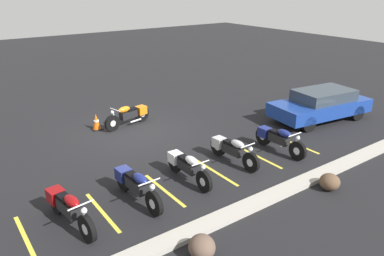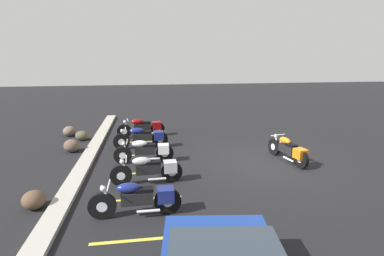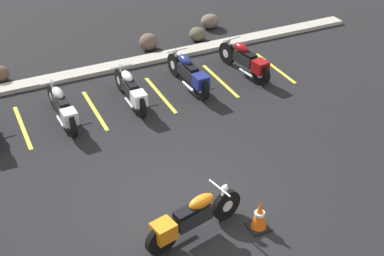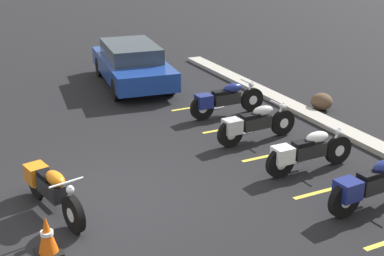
{
  "view_description": "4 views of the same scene",
  "coord_description": "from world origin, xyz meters",
  "px_view_note": "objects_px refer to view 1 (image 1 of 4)",
  "views": [
    {
      "loc": [
        6.06,
        12.23,
        5.47
      ],
      "look_at": [
        -0.71,
        2.75,
        0.9
      ],
      "focal_mm": 35.0,
      "sensor_mm": 36.0,
      "label": 1
    },
    {
      "loc": [
        -9.75,
        4.08,
        3.74
      ],
      "look_at": [
        1.28,
        2.45,
        1.03
      ],
      "focal_mm": 28.0,
      "sensor_mm": 36.0,
      "label": 2
    },
    {
      "loc": [
        -3.28,
        -7.41,
        7.29
      ],
      "look_at": [
        0.97,
        1.47,
        0.74
      ],
      "focal_mm": 50.0,
      "sensor_mm": 36.0,
      "label": 3
    },
    {
      "loc": [
        8.42,
        -2.32,
        4.8
      ],
      "look_at": [
        -0.47,
        2.07,
        0.98
      ],
      "focal_mm": 50.0,
      "sensor_mm": 36.0,
      "label": 4
    }
  ],
  "objects_px": {
    "parked_bike_3": "(135,184)",
    "landscape_rock_2": "(330,182)",
    "car_blue": "(321,104)",
    "parked_bike_1": "(232,149)",
    "motorcycle_orange_featured": "(130,115)",
    "parked_bike_0": "(278,139)",
    "traffic_cone": "(96,122)",
    "parked_bike_2": "(187,166)",
    "landscape_rock_0": "(202,247)",
    "parked_bike_4": "(68,207)"
  },
  "relations": [
    {
      "from": "traffic_cone",
      "to": "landscape_rock_0",
      "type": "bearing_deg",
      "value": 82.78
    },
    {
      "from": "parked_bike_0",
      "to": "car_blue",
      "type": "distance_m",
      "value": 4.01
    },
    {
      "from": "parked_bike_3",
      "to": "car_blue",
      "type": "distance_m",
      "value": 9.33
    },
    {
      "from": "car_blue",
      "to": "parked_bike_4",
      "type": "bearing_deg",
      "value": 13.06
    },
    {
      "from": "parked_bike_2",
      "to": "car_blue",
      "type": "relative_size",
      "value": 0.47
    },
    {
      "from": "motorcycle_orange_featured",
      "to": "parked_bike_0",
      "type": "bearing_deg",
      "value": 108.15
    },
    {
      "from": "parked_bike_4",
      "to": "car_blue",
      "type": "height_order",
      "value": "car_blue"
    },
    {
      "from": "parked_bike_1",
      "to": "parked_bike_4",
      "type": "distance_m",
      "value": 5.38
    },
    {
      "from": "parked_bike_1",
      "to": "traffic_cone",
      "type": "relative_size",
      "value": 3.31
    },
    {
      "from": "parked_bike_3",
      "to": "landscape_rock_2",
      "type": "xyz_separation_m",
      "value": [
        -4.68,
        2.67,
        -0.23
      ]
    },
    {
      "from": "landscape_rock_0",
      "to": "landscape_rock_2",
      "type": "relative_size",
      "value": 1.07
    },
    {
      "from": "parked_bike_1",
      "to": "car_blue",
      "type": "distance_m",
      "value": 5.76
    },
    {
      "from": "parked_bike_0",
      "to": "parked_bike_3",
      "type": "xyz_separation_m",
      "value": [
        5.42,
        -0.03,
        0.01
      ]
    },
    {
      "from": "parked_bike_2",
      "to": "traffic_cone",
      "type": "height_order",
      "value": "parked_bike_2"
    },
    {
      "from": "parked_bike_1",
      "to": "parked_bike_4",
      "type": "xyz_separation_m",
      "value": [
        5.38,
        0.25,
        0.02
      ]
    },
    {
      "from": "landscape_rock_2",
      "to": "parked_bike_4",
      "type": "bearing_deg",
      "value": -22.25
    },
    {
      "from": "motorcycle_orange_featured",
      "to": "car_blue",
      "type": "distance_m",
      "value": 7.95
    },
    {
      "from": "car_blue",
      "to": "landscape_rock_0",
      "type": "relative_size",
      "value": 7.13
    },
    {
      "from": "motorcycle_orange_featured",
      "to": "parked_bike_2",
      "type": "xyz_separation_m",
      "value": [
        0.69,
        5.03,
        -0.01
      ]
    },
    {
      "from": "parked_bike_1",
      "to": "parked_bike_3",
      "type": "distance_m",
      "value": 3.58
    },
    {
      "from": "parked_bike_4",
      "to": "car_blue",
      "type": "xyz_separation_m",
      "value": [
        -11.07,
        -1.12,
        0.21
      ]
    },
    {
      "from": "parked_bike_4",
      "to": "landscape_rock_0",
      "type": "distance_m",
      "value": 3.39
    },
    {
      "from": "parked_bike_4",
      "to": "landscape_rock_2",
      "type": "bearing_deg",
      "value": 59.44
    },
    {
      "from": "parked_bike_3",
      "to": "parked_bike_0",
      "type": "bearing_deg",
      "value": 86.53
    },
    {
      "from": "parked_bike_3",
      "to": "landscape_rock_2",
      "type": "distance_m",
      "value": 5.39
    },
    {
      "from": "car_blue",
      "to": "traffic_cone",
      "type": "bearing_deg",
      "value": -21.21
    },
    {
      "from": "motorcycle_orange_featured",
      "to": "landscape_rock_0",
      "type": "xyz_separation_m",
      "value": [
        2.34,
        7.98,
        -0.19
      ]
    },
    {
      "from": "motorcycle_orange_featured",
      "to": "landscape_rock_2",
      "type": "xyz_separation_m",
      "value": [
        -2.25,
        7.83,
        -0.22
      ]
    },
    {
      "from": "parked_bike_4",
      "to": "landscape_rock_2",
      "type": "relative_size",
      "value": 3.76
    },
    {
      "from": "parked_bike_0",
      "to": "traffic_cone",
      "type": "bearing_deg",
      "value": -142.91
    },
    {
      "from": "parked_bike_0",
      "to": "parked_bike_4",
      "type": "height_order",
      "value": "parked_bike_4"
    },
    {
      "from": "motorcycle_orange_featured",
      "to": "traffic_cone",
      "type": "xyz_separation_m",
      "value": [
        1.29,
        -0.35,
        -0.15
      ]
    },
    {
      "from": "landscape_rock_0",
      "to": "traffic_cone",
      "type": "relative_size",
      "value": 0.98
    },
    {
      "from": "parked_bike_4",
      "to": "landscape_rock_0",
      "type": "relative_size",
      "value": 3.52
    },
    {
      "from": "parked_bike_3",
      "to": "parked_bike_4",
      "type": "bearing_deg",
      "value": -92.45
    },
    {
      "from": "parked_bike_2",
      "to": "car_blue",
      "type": "xyz_separation_m",
      "value": [
        -7.52,
        -0.97,
        0.24
      ]
    },
    {
      "from": "motorcycle_orange_featured",
      "to": "parked_bike_1",
      "type": "relative_size",
      "value": 1.0
    },
    {
      "from": "car_blue",
      "to": "parked_bike_1",
      "type": "bearing_deg",
      "value": 15.97
    },
    {
      "from": "motorcycle_orange_featured",
      "to": "parked_bike_0",
      "type": "xyz_separation_m",
      "value": [
        -2.99,
        5.19,
        0.0
      ]
    },
    {
      "from": "parked_bike_0",
      "to": "parked_bike_3",
      "type": "relative_size",
      "value": 0.98
    },
    {
      "from": "car_blue",
      "to": "motorcycle_orange_featured",
      "type": "bearing_deg",
      "value": -23.42
    },
    {
      "from": "parked_bike_3",
      "to": "traffic_cone",
      "type": "distance_m",
      "value": 5.63
    },
    {
      "from": "parked_bike_2",
      "to": "motorcycle_orange_featured",
      "type": "bearing_deg",
      "value": 172.01
    },
    {
      "from": "landscape_rock_0",
      "to": "parked_bike_0",
      "type": "bearing_deg",
      "value": -152.42
    },
    {
      "from": "traffic_cone",
      "to": "landscape_rock_2",
      "type": "bearing_deg",
      "value": 113.4
    },
    {
      "from": "parked_bike_0",
      "to": "traffic_cone",
      "type": "distance_m",
      "value": 7.0
    },
    {
      "from": "parked_bike_4",
      "to": "traffic_cone",
      "type": "xyz_separation_m",
      "value": [
        -2.95,
        -5.53,
        -0.16
      ]
    },
    {
      "from": "parked_bike_0",
      "to": "car_blue",
      "type": "xyz_separation_m",
      "value": [
        -3.84,
        -1.13,
        0.22
      ]
    },
    {
      "from": "motorcycle_orange_featured",
      "to": "landscape_rock_0",
      "type": "relative_size",
      "value": 3.39
    },
    {
      "from": "parked_bike_2",
      "to": "landscape_rock_2",
      "type": "relative_size",
      "value": 3.58
    }
  ]
}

